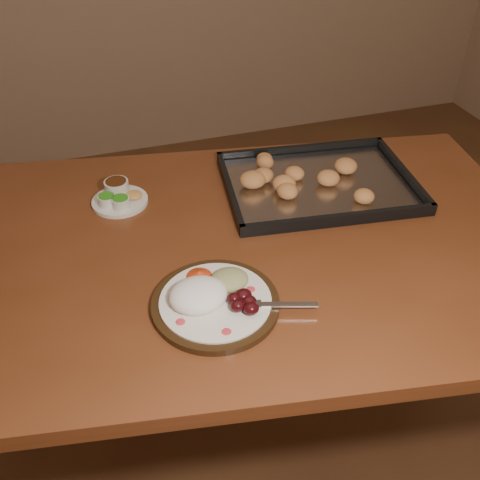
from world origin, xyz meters
name	(u,v)px	position (x,y,z in m)	size (l,w,h in m)	color
ground	(293,431)	(0.00, 0.00, 0.00)	(4.00, 4.00, 0.00)	brown
dining_table	(231,273)	(-0.18, 0.08, 0.65)	(1.63, 1.14, 0.75)	brown
dinner_plate	(213,298)	(-0.27, -0.11, 0.77)	(0.32, 0.26, 0.06)	black
condiment_saucer	(118,197)	(-0.40, 0.33, 0.77)	(0.14, 0.14, 0.05)	silver
baking_tray	(319,182)	(0.12, 0.24, 0.77)	(0.54, 0.42, 0.05)	black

